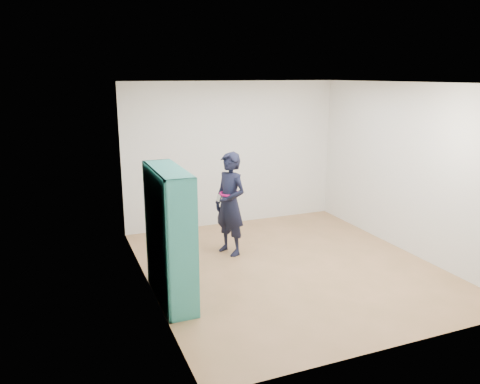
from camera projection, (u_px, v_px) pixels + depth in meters
name	position (u px, v px, depth m)	size (l,w,h in m)	color
floor	(289.00, 266.00, 6.79)	(4.50, 4.50, 0.00)	olive
ceiling	(294.00, 83.00, 6.15)	(4.50, 4.50, 0.00)	white
wall_left	(147.00, 192.00, 5.75)	(0.02, 4.50, 2.60)	silver
wall_right	(406.00, 168.00, 7.19)	(0.02, 4.50, 2.60)	silver
wall_back	(233.00, 154.00, 8.50)	(4.00, 0.02, 2.60)	silver
wall_front	(402.00, 227.00, 4.45)	(4.00, 0.02, 2.60)	silver
bookshelf	(167.00, 237.00, 5.63)	(0.36, 1.23, 1.64)	teal
person	(230.00, 204.00, 7.11)	(0.58, 0.68, 1.59)	black
smartphone	(219.00, 198.00, 7.05)	(0.06, 0.07, 0.13)	silver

